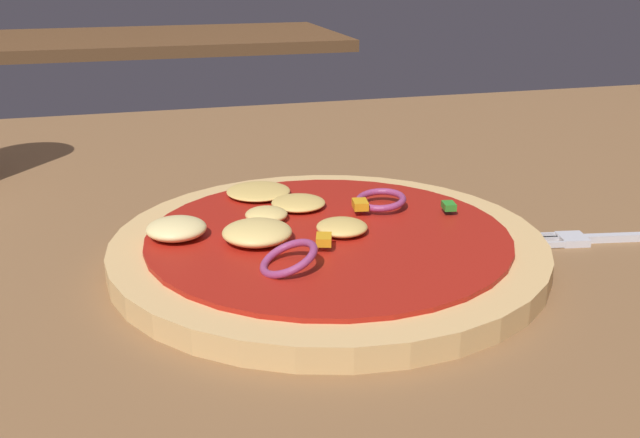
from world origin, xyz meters
name	(u,v)px	position (x,y,z in m)	size (l,w,h in m)	color
dining_table	(379,279)	(0.00, 0.00, 0.01)	(1.35, 1.03, 0.03)	brown
pizza	(324,244)	(-0.03, 0.01, 0.04)	(0.28, 0.28, 0.03)	tan
fork	(608,238)	(0.16, -0.01, 0.03)	(0.16, 0.04, 0.00)	silver
background_table	(168,40)	(-0.02, 1.41, 0.01)	(0.81, 0.46, 0.03)	brown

